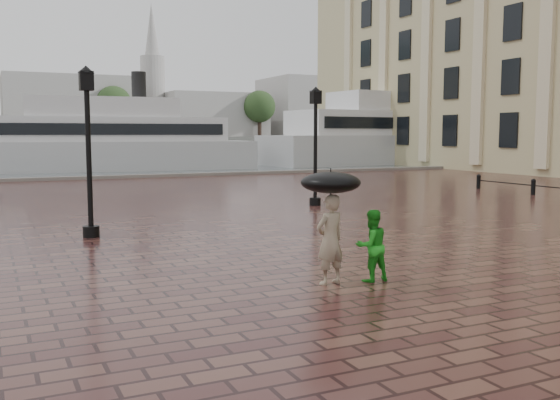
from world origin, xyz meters
name	(u,v)px	position (x,y,z in m)	size (l,w,h in m)	color
ground	(557,302)	(0.00, 0.00, 0.00)	(300.00, 300.00, 0.00)	#3A1B1A
harbour_water	(50,152)	(0.00, 92.00, 0.00)	(240.00, 240.00, 0.00)	#444D53
quay_edge	(137,178)	(0.00, 32.00, 0.00)	(80.00, 0.60, 0.30)	slate
far_shore	(24,141)	(0.00, 160.00, 1.00)	(300.00, 60.00, 2.00)	#4C4C47
distant_skyline	(221,108)	(48.14, 150.00, 9.45)	(102.50, 22.00, 33.00)	#9A9692
far_trees	(28,102)	(0.00, 138.00, 9.42)	(188.00, 8.00, 13.50)	#2D2119
street_lamps	(96,146)	(-5.00, 15.33, 2.33)	(15.44, 12.44, 4.40)	black
adult_pedestrian	(330,240)	(-2.79, 2.68, 0.84)	(0.61, 0.40, 1.67)	gray
child_pedestrian	(372,246)	(-1.98, 2.54, 0.68)	(0.66, 0.52, 1.36)	green
ferry_near	(104,141)	(-0.46, 41.11, 2.23)	(23.00, 7.06, 7.43)	silver
ferry_far	(397,135)	(26.74, 41.73, 2.67)	(27.61, 9.08, 8.89)	silver
umbrella	(331,183)	(-2.79, 2.68, 1.89)	(1.10, 1.10, 1.14)	black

